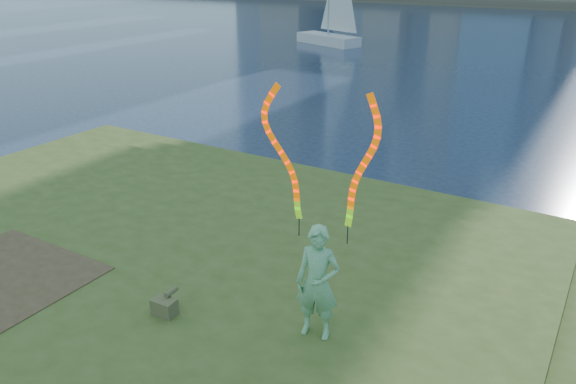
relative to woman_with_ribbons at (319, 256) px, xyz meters
The scene contains 5 objects.
ground 4.55m from the woman_with_ribbons, 158.66° to the left, with size 320.00×320.00×0.00m, color #18253E.
grassy_knoll 4.23m from the woman_with_ribbons, 167.16° to the right, with size 20.00×18.00×0.80m.
woman_with_ribbons is the anchor object (origin of this frame).
canvas_bag 2.87m from the woman_with_ribbons, 160.41° to the right, with size 0.41×0.47×0.38m.
sailboat 38.13m from the woman_with_ribbons, 116.87° to the left, with size 5.97×3.72×9.14m.
Camera 1 is at (7.15, -8.03, 6.34)m, focal length 35.00 mm.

